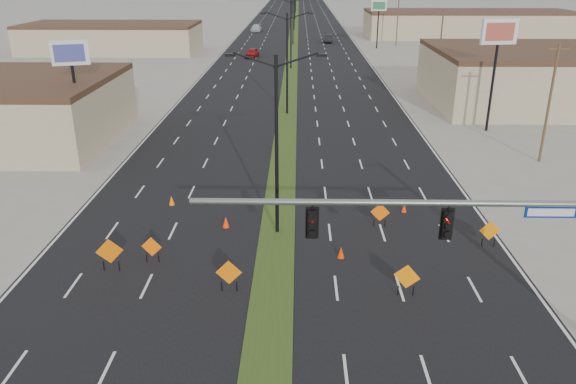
{
  "coord_description": "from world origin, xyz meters",
  "views": [
    {
      "loc": [
        1.16,
        -16.9,
        14.07
      ],
      "look_at": [
        0.65,
        10.21,
        3.2
      ],
      "focal_mm": 35.0,
      "sensor_mm": 36.0,
      "label": 1
    }
  ],
  "objects_px": {
    "car_mid": "(328,39)",
    "cone_0": "(226,222)",
    "car_left": "(252,53)",
    "construction_sign_5": "(490,232)",
    "construction_sign_1": "(229,274)",
    "cone_3": "(172,200)",
    "streetlight_3": "(293,16)",
    "car_far": "(256,28)",
    "pole_sign_west": "(71,62)",
    "streetlight_5": "(295,0)",
    "streetlight_0": "(277,141)",
    "signal_mast": "(496,236)",
    "pole_sign_east_far": "(379,10)",
    "cone_2": "(404,208)",
    "cone_1": "(341,252)",
    "construction_sign_2": "(152,248)",
    "construction_sign_4": "(407,278)",
    "pole_sign_east_near": "(498,40)",
    "streetlight_1": "(287,61)",
    "streetlight_4": "(294,6)",
    "streetlight_2": "(291,31)",
    "construction_sign_0": "(110,252)",
    "construction_sign_3": "(380,213)"
  },
  "relations": [
    {
      "from": "construction_sign_1",
      "to": "construction_sign_4",
      "type": "xyz_separation_m",
      "value": [
        8.15,
        -0.21,
        -0.01
      ]
    },
    {
      "from": "construction_sign_1",
      "to": "construction_sign_4",
      "type": "bearing_deg",
      "value": -1.54
    },
    {
      "from": "streetlight_3",
      "to": "cone_3",
      "type": "relative_size",
      "value": 16.16
    },
    {
      "from": "streetlight_2",
      "to": "pole_sign_west",
      "type": "height_order",
      "value": "streetlight_2"
    },
    {
      "from": "car_left",
      "to": "construction_sign_4",
      "type": "distance_m",
      "value": 74.76
    },
    {
      "from": "streetlight_2",
      "to": "streetlight_5",
      "type": "distance_m",
      "value": 84.0
    },
    {
      "from": "cone_0",
      "to": "pole_sign_west",
      "type": "bearing_deg",
      "value": 132.4
    },
    {
      "from": "signal_mast",
      "to": "construction_sign_3",
      "type": "bearing_deg",
      "value": 103.57
    },
    {
      "from": "streetlight_4",
      "to": "car_left",
      "type": "xyz_separation_m",
      "value": [
        -6.67,
        -44.91,
        -4.66
      ]
    },
    {
      "from": "construction_sign_1",
      "to": "pole_sign_west",
      "type": "bearing_deg",
      "value": 123.85
    },
    {
      "from": "pole_sign_east_far",
      "to": "signal_mast",
      "type": "bearing_deg",
      "value": -92.44
    },
    {
      "from": "streetlight_0",
      "to": "pole_sign_west",
      "type": "xyz_separation_m",
      "value": [
        -16.82,
        15.7,
        1.72
      ]
    },
    {
      "from": "signal_mast",
      "to": "pole_sign_east_near",
      "type": "distance_m",
      "value": 33.59
    },
    {
      "from": "streetlight_1",
      "to": "construction_sign_2",
      "type": "bearing_deg",
      "value": -101.2
    },
    {
      "from": "streetlight_2",
      "to": "cone_2",
      "type": "bearing_deg",
      "value": -81.7
    },
    {
      "from": "construction_sign_1",
      "to": "cone_3",
      "type": "bearing_deg",
      "value": 115.5
    },
    {
      "from": "streetlight_4",
      "to": "pole_sign_east_near",
      "type": "xyz_separation_m",
      "value": [
        18.62,
        -90.13,
        2.75
      ]
    },
    {
      "from": "streetlight_5",
      "to": "construction_sign_5",
      "type": "height_order",
      "value": "streetlight_5"
    },
    {
      "from": "construction_sign_3",
      "to": "pole_sign_east_near",
      "type": "bearing_deg",
      "value": 67.61
    },
    {
      "from": "streetlight_3",
      "to": "car_left",
      "type": "xyz_separation_m",
      "value": [
        -6.67,
        -16.91,
        -4.66
      ]
    },
    {
      "from": "streetlight_3",
      "to": "construction_sign_1",
      "type": "distance_m",
      "value": 90.49
    },
    {
      "from": "car_far",
      "to": "construction_sign_4",
      "type": "distance_m",
      "value": 115.22
    },
    {
      "from": "cone_2",
      "to": "cone_1",
      "type": "bearing_deg",
      "value": -125.81
    },
    {
      "from": "streetlight_3",
      "to": "construction_sign_5",
      "type": "relative_size",
      "value": 6.62
    },
    {
      "from": "car_far",
      "to": "car_left",
      "type": "bearing_deg",
      "value": -84.65
    },
    {
      "from": "streetlight_5",
      "to": "car_left",
      "type": "height_order",
      "value": "streetlight_5"
    },
    {
      "from": "car_mid",
      "to": "streetlight_3",
      "type": "bearing_deg",
      "value": -151.22
    },
    {
      "from": "construction_sign_3",
      "to": "cone_1",
      "type": "distance_m",
      "value": 4.63
    },
    {
      "from": "construction_sign_4",
      "to": "pole_sign_east_far",
      "type": "bearing_deg",
      "value": 102.8
    },
    {
      "from": "streetlight_1",
      "to": "car_mid",
      "type": "distance_m",
      "value": 60.12
    },
    {
      "from": "car_mid",
      "to": "pole_sign_west",
      "type": "bearing_deg",
      "value": -106.16
    },
    {
      "from": "car_left",
      "to": "construction_sign_5",
      "type": "relative_size",
      "value": 2.93
    },
    {
      "from": "construction_sign_0",
      "to": "pole_sign_west",
      "type": "xyz_separation_m",
      "value": [
        -8.72,
        20.25,
        6.1
      ]
    },
    {
      "from": "car_far",
      "to": "construction_sign_5",
      "type": "distance_m",
      "value": 111.09
    },
    {
      "from": "streetlight_5",
      "to": "construction_sign_2",
      "type": "distance_m",
      "value": 143.85
    },
    {
      "from": "streetlight_4",
      "to": "streetlight_5",
      "type": "relative_size",
      "value": 1.0
    },
    {
      "from": "construction_sign_5",
      "to": "streetlight_5",
      "type": "bearing_deg",
      "value": 90.83
    },
    {
      "from": "pole_sign_west",
      "to": "streetlight_3",
      "type": "bearing_deg",
      "value": 58.56
    },
    {
      "from": "streetlight_4",
      "to": "construction_sign_1",
      "type": "distance_m",
      "value": 118.45
    },
    {
      "from": "construction_sign_1",
      "to": "construction_sign_5",
      "type": "xyz_separation_m",
      "value": [
        13.5,
        4.82,
        -0.06
      ]
    },
    {
      "from": "pole_sign_west",
      "to": "signal_mast",
      "type": "bearing_deg",
      "value": -62.97
    },
    {
      "from": "streetlight_0",
      "to": "streetlight_3",
      "type": "xyz_separation_m",
      "value": [
        0.0,
        84.0,
        0.0
      ]
    },
    {
      "from": "cone_3",
      "to": "car_left",
      "type": "bearing_deg",
      "value": 89.82
    },
    {
      "from": "car_mid",
      "to": "pole_sign_east_near",
      "type": "distance_m",
      "value": 67.08
    },
    {
      "from": "cone_1",
      "to": "cone_0",
      "type": "bearing_deg",
      "value": 150.93
    },
    {
      "from": "streetlight_1",
      "to": "streetlight_4",
      "type": "distance_m",
      "value": 84.0
    },
    {
      "from": "streetlight_2",
      "to": "pole_sign_west",
      "type": "xyz_separation_m",
      "value": [
        -16.82,
        -40.3,
        1.72
      ]
    },
    {
      "from": "car_mid",
      "to": "cone_0",
      "type": "bearing_deg",
      "value": -94.38
    },
    {
      "from": "car_far",
      "to": "streetlight_5",
      "type": "bearing_deg",
      "value": 76.76
    },
    {
      "from": "car_left",
      "to": "construction_sign_5",
      "type": "height_order",
      "value": "construction_sign_5"
    }
  ]
}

